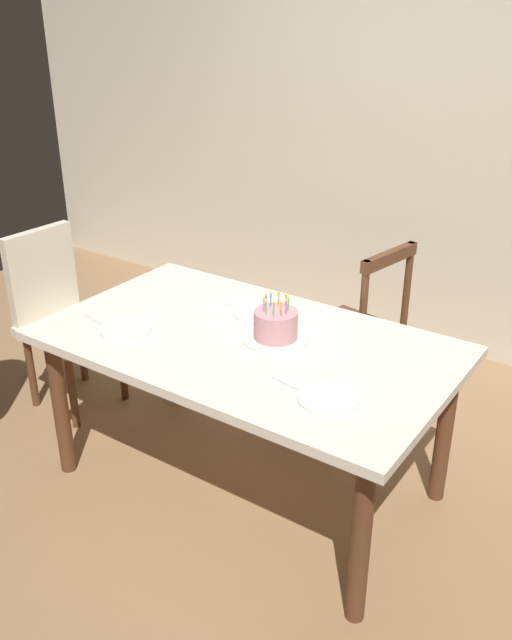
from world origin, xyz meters
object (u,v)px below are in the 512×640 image
(plate_far_side, at_px, (259,314))
(plate_near_guest, at_px, (328,398))
(chair_upholstered, at_px, (59,310))
(birthday_cake, at_px, (276,327))
(chair_spindle_back, at_px, (355,334))
(plate_near_celebrant, at_px, (126,329))
(dining_table, at_px, (246,356))

(plate_far_side, height_order, plate_near_guest, same)
(plate_near_guest, xyz_separation_m, chair_upholstered, (-1.75, 0.27, -0.21))
(birthday_cake, xyz_separation_m, plate_near_guest, (0.41, -0.29, -0.05))
(chair_spindle_back, bearing_deg, chair_upholstered, -150.60)
(plate_near_celebrant, bearing_deg, plate_near_guest, 0.00)
(plate_near_guest, distance_m, chair_upholstered, 1.79)
(plate_near_celebrant, distance_m, plate_far_side, 0.59)
(plate_near_celebrant, relative_size, chair_spindle_back, 0.23)
(dining_table, distance_m, plate_near_celebrant, 0.53)
(birthday_cake, distance_m, chair_spindle_back, 0.82)
(plate_near_guest, bearing_deg, chair_upholstered, 171.12)
(chair_spindle_back, bearing_deg, plate_far_side, -108.20)
(plate_near_guest, xyz_separation_m, chair_spindle_back, (-0.40, 1.03, -0.29))
(birthday_cake, xyz_separation_m, plate_far_side, (-0.19, 0.16, -0.05))
(dining_table, relative_size, plate_far_side, 7.76)
(plate_far_side, distance_m, chair_upholstered, 1.19)
(chair_spindle_back, distance_m, chair_upholstered, 1.55)
(dining_table, height_order, chair_spindle_back, chair_spindle_back)
(dining_table, distance_m, chair_spindle_back, 0.84)
(dining_table, bearing_deg, plate_near_celebrant, -154.52)
(dining_table, xyz_separation_m, birthday_cake, (0.10, 0.06, 0.14))
(plate_near_celebrant, height_order, chair_upholstered, chair_upholstered)
(plate_near_celebrant, bearing_deg, chair_spindle_back, 60.85)
(dining_table, xyz_separation_m, chair_upholstered, (-1.24, 0.05, -0.13))
(birthday_cake, relative_size, chair_upholstered, 0.29)
(plate_far_side, relative_size, chair_upholstered, 0.23)
(birthday_cake, relative_size, plate_near_guest, 1.27)
(dining_table, relative_size, chair_spindle_back, 1.80)
(plate_far_side, xyz_separation_m, plate_near_guest, (0.60, -0.45, 0.00))
(birthday_cake, relative_size, plate_near_celebrant, 1.27)
(birthday_cake, bearing_deg, dining_table, -148.56)
(birthday_cake, relative_size, chair_spindle_back, 0.29)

